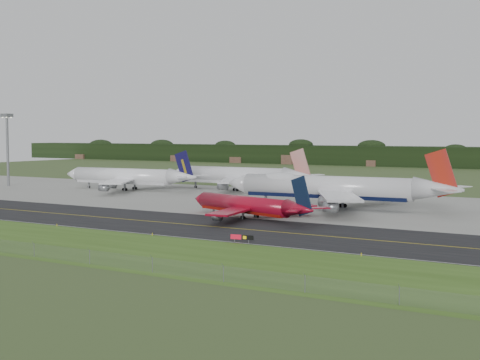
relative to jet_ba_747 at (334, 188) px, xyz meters
name	(u,v)px	position (x,y,z in m)	size (l,w,h in m)	color
ground	(223,224)	(-8.90, -41.28, -5.52)	(600.00, 600.00, 0.00)	#455527
grass_verge	(116,248)	(-8.90, -76.28, -5.51)	(400.00, 30.00, 0.01)	#355519
taxiway	(213,227)	(-8.90, -45.28, -5.51)	(400.00, 32.00, 0.02)	black
apron	(318,203)	(-8.90, 9.72, -5.51)	(400.00, 78.00, 0.01)	gray
taxiway_centreline	(213,226)	(-8.90, -45.28, -5.49)	(400.00, 0.40, 0.00)	gold
taxiway_edge_line	(170,236)	(-8.90, -60.78, -5.49)	(400.00, 0.25, 0.00)	silver
perimeter_fence	(61,253)	(-8.90, -89.28, -4.42)	(320.00, 0.10, 320.00)	slate
horizon_treeline	(477,159)	(-8.90, 232.48, -0.05)	(700.00, 25.00, 12.00)	black
jet_ba_747	(334,188)	(0.00, 0.00, 0.00)	(64.51, 53.35, 16.22)	silver
jet_red_737	(250,206)	(-9.13, -29.20, -2.51)	(39.43, 31.34, 10.88)	maroon
jet_navy_gold	(129,177)	(-83.95, 16.99, -0.85)	(55.12, 47.95, 14.22)	white
jet_star_tail	(240,176)	(-50.17, 35.80, -0.52)	(56.66, 47.63, 15.00)	silver
floodlight_mast	(7,136)	(-136.13, 8.65, 13.28)	(3.39, 3.39, 27.30)	slate
taxiway_sign	(242,237)	(7.14, -60.55, -4.48)	(4.37, 0.91, 1.47)	slate
edge_marker_left	(57,225)	(-38.15, -61.78, -5.27)	(0.16, 0.16, 0.50)	yellow
edge_marker_center	(152,234)	(-12.37, -61.78, -5.27)	(0.16, 0.16, 0.50)	yellow
edge_marker_right	(361,254)	(30.37, -61.78, -5.27)	(0.16, 0.16, 0.50)	yellow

